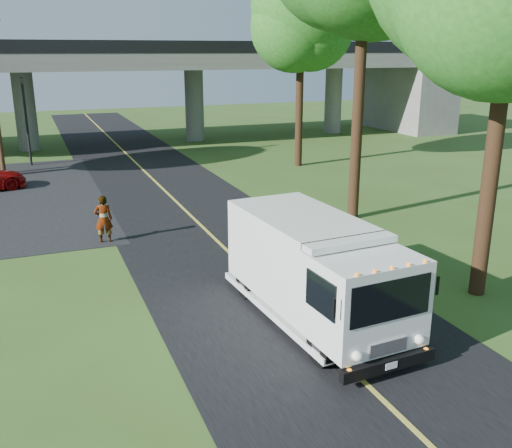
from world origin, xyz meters
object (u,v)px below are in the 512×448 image
tree_right_far (306,20)px  step_van (314,268)px  traffic_signal (25,112)px  pedestrian (104,219)px

tree_right_far → step_van: tree_right_far is taller
traffic_signal → pedestrian: bearing=-82.4°
step_van → pedestrian: step_van is taller
traffic_signal → tree_right_far: tree_right_far is taller
tree_right_far → pedestrian: bearing=-141.8°
tree_right_far → step_van: size_ratio=1.70×
traffic_signal → step_van: 25.66m
step_van → pedestrian: bearing=112.6°
tree_right_far → pedestrian: 18.15m
tree_right_far → pedestrian: size_ratio=6.30×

